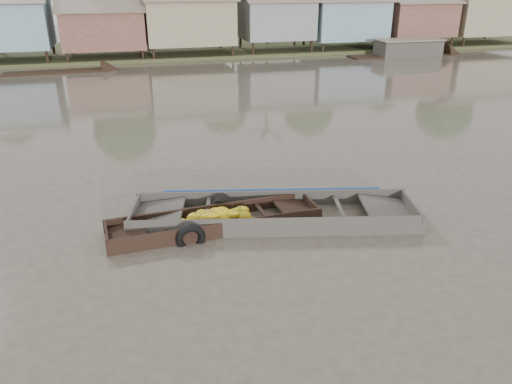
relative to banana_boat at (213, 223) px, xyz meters
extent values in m
plane|color=#4F463C|center=(1.16, -0.49, -0.14)|extent=(120.00, 120.00, 0.00)
cube|color=#384723|center=(1.16, 32.51, -0.14)|extent=(120.00, 12.00, 0.50)
cube|color=#7A99A9|center=(-9.34, 29.01, 2.56)|extent=(6.20, 5.20, 3.20)
cube|color=brown|center=(-2.64, 29.01, 2.06)|extent=(5.80, 4.60, 2.70)
cube|color=#7C5E47|center=(-2.64, 27.77, 3.86)|extent=(6.20, 2.67, 1.14)
cube|color=#7C5E47|center=(-2.64, 30.25, 3.86)|extent=(6.20, 2.67, 1.14)
cube|color=gray|center=(3.66, 29.01, 2.51)|extent=(6.50, 5.30, 3.30)
cube|color=gray|center=(10.66, 29.01, 2.46)|extent=(5.40, 4.70, 2.90)
cube|color=#7A99A9|center=(16.66, 29.01, 2.36)|extent=(6.00, 5.00, 3.10)
cube|color=brown|center=(23.16, 29.01, 2.31)|extent=(5.70, 4.90, 2.80)
cube|color=gray|center=(29.66, 29.01, 2.56)|extent=(6.30, 5.10, 3.40)
cylinder|color=#473323|center=(-1.84, 32.51, 3.01)|extent=(0.28, 0.28, 6.30)
cylinder|color=#473323|center=(7.16, 33.51, 2.49)|extent=(0.28, 0.28, 5.25)
cylinder|color=#473323|center=(15.16, 32.51, 2.66)|extent=(0.28, 0.28, 5.60)
cylinder|color=#473323|center=(23.16, 33.51, 2.14)|extent=(0.28, 0.28, 4.55)
cylinder|color=#473323|center=(30.16, 32.51, 3.19)|extent=(0.28, 0.28, 6.65)
cube|color=black|center=(0.06, 0.01, -0.22)|extent=(5.33, 1.34, 0.08)
cube|color=black|center=(0.02, 0.58, -0.01)|extent=(5.40, 0.48, 0.50)
cube|color=black|center=(0.09, -0.57, -0.01)|extent=(5.40, 0.48, 0.50)
cube|color=black|center=(2.69, 0.17, -0.01)|extent=(0.13, 1.17, 0.47)
cube|color=black|center=(2.24, 0.14, 0.05)|extent=(0.98, 1.07, 0.19)
cube|color=black|center=(-2.58, -0.16, -0.01)|extent=(0.13, 1.17, 0.47)
cube|color=black|center=(-2.12, -0.13, 0.05)|extent=(0.98, 1.07, 0.19)
cube|color=black|center=(-1.20, -0.07, 0.09)|extent=(0.17, 1.13, 0.05)
cube|color=black|center=(1.32, 0.09, 0.09)|extent=(0.17, 1.13, 0.05)
ellipsoid|color=gold|center=(-0.14, -0.08, 0.19)|extent=(0.42, 0.30, 0.25)
ellipsoid|color=gold|center=(-0.83, 0.07, 0.06)|extent=(0.41, 0.30, 0.24)
ellipsoid|color=gold|center=(0.28, 0.35, 0.08)|extent=(0.39, 0.28, 0.23)
ellipsoid|color=gold|center=(0.65, 0.31, 0.06)|extent=(0.39, 0.28, 0.23)
ellipsoid|color=gold|center=(0.21, -0.02, 0.27)|extent=(0.46, 0.33, 0.27)
ellipsoid|color=gold|center=(0.13, -0.09, 0.19)|extent=(0.40, 0.29, 0.24)
ellipsoid|color=gold|center=(0.51, -0.12, 0.21)|extent=(0.35, 0.25, 0.21)
ellipsoid|color=gold|center=(-0.60, -0.31, 0.04)|extent=(0.44, 0.32, 0.26)
ellipsoid|color=gold|center=(0.99, -0.27, 0.02)|extent=(0.37, 0.27, 0.22)
ellipsoid|color=gold|center=(-0.64, -0.22, 0.08)|extent=(0.45, 0.33, 0.27)
ellipsoid|color=gold|center=(-0.02, -0.14, 0.24)|extent=(0.43, 0.31, 0.25)
ellipsoid|color=gold|center=(-0.76, -0.36, -0.02)|extent=(0.36, 0.26, 0.21)
ellipsoid|color=gold|center=(0.41, -0.02, 0.20)|extent=(0.41, 0.30, 0.24)
ellipsoid|color=gold|center=(-0.55, -0.23, 0.08)|extent=(0.40, 0.29, 0.24)
ellipsoid|color=gold|center=(0.78, -0.08, 0.12)|extent=(0.41, 0.30, 0.24)
ellipsoid|color=gold|center=(-0.11, 0.18, 0.15)|extent=(0.40, 0.29, 0.24)
ellipsoid|color=gold|center=(0.81, 0.26, 0.10)|extent=(0.44, 0.32, 0.26)
ellipsoid|color=gold|center=(-0.23, 0.27, 0.16)|extent=(0.36, 0.26, 0.21)
ellipsoid|color=gold|center=(0.08, 0.09, 0.25)|extent=(0.34, 0.25, 0.20)
ellipsoid|color=gold|center=(0.24, -0.15, 0.15)|extent=(0.39, 0.28, 0.23)
ellipsoid|color=gold|center=(-0.43, 0.03, 0.18)|extent=(0.45, 0.33, 0.27)
ellipsoid|color=gold|center=(-0.17, 0.12, 0.17)|extent=(0.40, 0.29, 0.23)
ellipsoid|color=gold|center=(-0.10, 0.24, 0.12)|extent=(0.37, 0.26, 0.22)
ellipsoid|color=gold|center=(-0.74, -0.08, 0.08)|extent=(0.45, 0.33, 0.27)
ellipsoid|color=gold|center=(0.32, 0.38, 0.07)|extent=(0.37, 0.27, 0.22)
ellipsoid|color=gold|center=(-0.56, -0.31, 0.02)|extent=(0.44, 0.32, 0.26)
ellipsoid|color=gold|center=(0.00, 0.12, 0.18)|extent=(0.43, 0.31, 0.25)
cylinder|color=#3F6626|center=(-0.42, -0.02, 0.27)|extent=(0.04, 0.04, 0.17)
cylinder|color=#3F6626|center=(0.25, 0.02, 0.27)|extent=(0.04, 0.04, 0.17)
cylinder|color=#3F6626|center=(0.73, 0.05, 0.27)|extent=(0.04, 0.04, 0.17)
torus|color=black|center=(0.40, 0.68, 0.01)|extent=(0.75, 0.22, 0.74)
torus|color=black|center=(-0.66, -0.69, 0.01)|extent=(0.73, 0.22, 0.72)
cube|color=#3B3732|center=(1.62, 0.01, -0.22)|extent=(7.37, 3.14, 0.08)
cube|color=#3B3732|center=(1.82, 0.87, 0.03)|extent=(7.21, 1.82, 0.59)
cube|color=#3B3732|center=(1.42, -0.85, 0.03)|extent=(7.21, 1.82, 0.59)
cube|color=#3B3732|center=(5.13, -0.81, 0.03)|extent=(0.46, 1.77, 0.56)
cube|color=#3B3732|center=(4.52, -0.66, 0.10)|extent=(1.57, 1.79, 0.23)
cube|color=#3B3732|center=(-1.89, 0.82, 0.03)|extent=(0.46, 1.77, 0.56)
cube|color=#3B3732|center=(-1.28, 0.68, 0.10)|extent=(1.57, 1.79, 0.23)
cube|color=#3B3732|center=(-0.06, 0.40, 0.15)|extent=(0.49, 1.71, 0.05)
cube|color=#3B3732|center=(3.30, -0.38, 0.15)|extent=(0.49, 1.71, 0.05)
cube|color=#665E54|center=(1.62, 0.01, -0.18)|extent=(5.66, 2.61, 0.02)
cube|color=#0F3797|center=(1.83, 0.92, 0.26)|extent=(5.82, 1.43, 0.15)
torus|color=olive|center=(4.34, -0.93, -0.15)|extent=(0.41, 0.41, 0.06)
torus|color=olive|center=(4.34, -0.93, -0.11)|extent=(0.33, 0.33, 0.06)
cube|color=black|center=(-5.87, 24.11, -0.19)|extent=(6.37, 1.62, 0.35)
cube|color=black|center=(19.58, 24.50, -0.19)|extent=(8.36, 1.92, 0.35)
cube|color=black|center=(20.16, 24.51, 0.41)|extent=(5.00, 2.00, 1.20)
camera|label=1|loc=(-1.91, -11.11, 5.74)|focal=35.00mm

